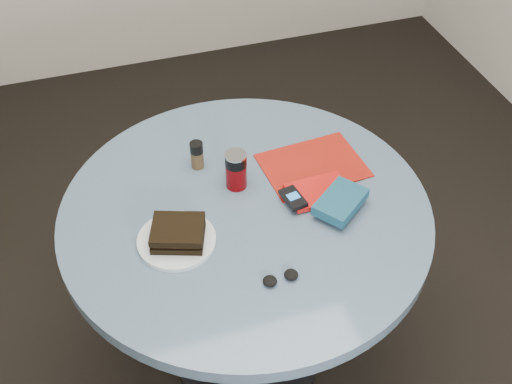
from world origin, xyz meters
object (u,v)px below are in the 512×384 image
object	(u,v)px
plate	(177,240)
mp3_player	(293,198)
magazine	(313,166)
novel	(341,202)
pepper_grinder	(197,155)
soda_can	(236,170)
headphones	(281,278)
table	(246,248)
sandwich	(178,233)
red_book	(318,192)

from	to	relation	value
plate	mp3_player	world-z (taller)	mp3_player
plate	magazine	distance (m)	0.47
novel	pepper_grinder	bearing A→B (deg)	100.16
plate	soda_can	bearing A→B (deg)	37.68
magazine	mp3_player	size ratio (longest dim) A/B	3.20
plate	novel	size ratio (longest dim) A/B	1.37
headphones	table	bearing A→B (deg)	91.94
pepper_grinder	headphones	size ratio (longest dim) A/B	0.94
magazine	soda_can	bearing A→B (deg)	178.03
pepper_grinder	novel	xyz separation A→B (m)	(0.32, -0.29, -0.01)
table	mp3_player	xyz separation A→B (m)	(0.13, -0.03, 0.19)
sandwich	soda_can	bearing A→B (deg)	38.85
magazine	headphones	size ratio (longest dim) A/B	3.08
headphones	soda_can	bearing A→B (deg)	91.07
sandwich	plate	bearing A→B (deg)	151.77
red_book	magazine	bearing A→B (deg)	73.80
magazine	headphones	bearing A→B (deg)	-126.23
novel	magazine	bearing A→B (deg)	53.18
soda_can	pepper_grinder	size ratio (longest dim) A/B	1.31
pepper_grinder	mp3_player	bearing A→B (deg)	-48.03
pepper_grinder	red_book	bearing A→B (deg)	-36.81
red_book	novel	distance (m)	0.08
plate	pepper_grinder	distance (m)	0.30
table	red_book	size ratio (longest dim) A/B	6.08
pepper_grinder	red_book	world-z (taller)	pepper_grinder
sandwich	table	bearing A→B (deg)	19.05
headphones	magazine	bearing A→B (deg)	58.33
soda_can	mp3_player	world-z (taller)	soda_can
soda_can	mp3_player	distance (m)	0.17
sandwich	pepper_grinder	xyz separation A→B (m)	(0.12, 0.27, 0.01)
sandwich	soda_can	distance (m)	0.26
plate	magazine	size ratio (longest dim) A/B	0.71
mp3_player	sandwich	bearing A→B (deg)	-172.93
soda_can	magazine	world-z (taller)	soda_can
plate	sandwich	world-z (taller)	sandwich
table	mp3_player	distance (m)	0.23
headphones	pepper_grinder	bearing A→B (deg)	101.02
headphones	red_book	bearing A→B (deg)	51.91
novel	plate	bearing A→B (deg)	139.56
soda_can	magazine	bearing A→B (deg)	2.58
table	novel	xyz separation A→B (m)	(0.24, -0.09, 0.20)
soda_can	novel	size ratio (longest dim) A/B	0.77
pepper_grinder	red_book	distance (m)	0.36
magazine	headphones	world-z (taller)	headphones
table	soda_can	distance (m)	0.24
plate	mp3_player	xyz separation A→B (m)	(0.33, 0.04, 0.02)
magazine	headphones	distance (m)	0.43
table	headphones	bearing A→B (deg)	-88.06
magazine	novel	xyz separation A→B (m)	(0.00, -0.19, 0.03)
plate	novel	world-z (taller)	novel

